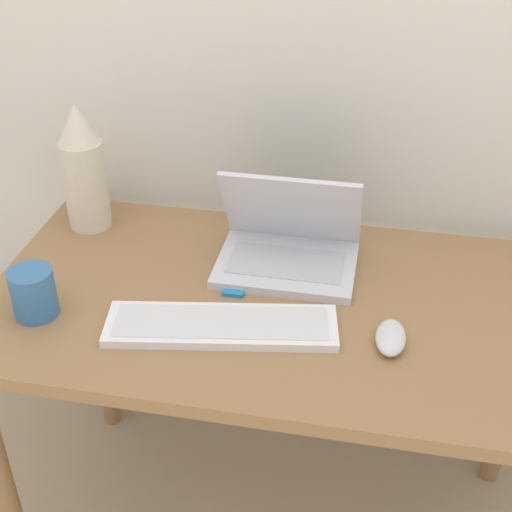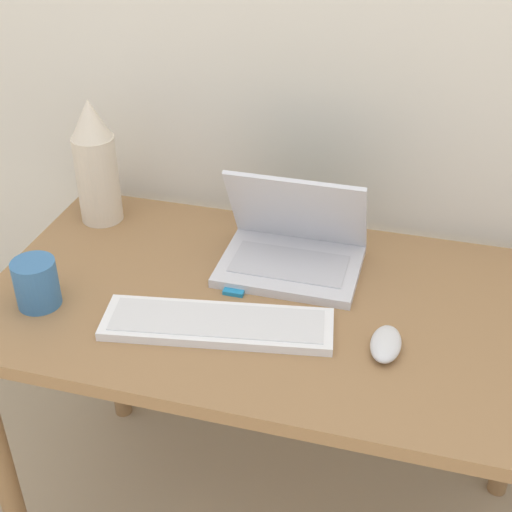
% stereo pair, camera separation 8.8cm
% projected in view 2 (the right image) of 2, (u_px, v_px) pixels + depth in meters
% --- Properties ---
extents(desk, '(1.21, 0.66, 0.73)m').
position_uv_depth(desk, '(281.00, 337.00, 1.50)').
color(desk, olive).
rests_on(desk, ground_plane).
extents(laptop, '(0.30, 0.23, 0.22)m').
position_uv_depth(laptop, '(293.00, 246.00, 1.53)').
color(laptop, silver).
rests_on(laptop, desk).
extents(keyboard, '(0.46, 0.20, 0.02)m').
position_uv_depth(keyboard, '(217.00, 324.00, 1.37)').
color(keyboard, white).
rests_on(keyboard, desk).
extents(mouse, '(0.06, 0.11, 0.03)m').
position_uv_depth(mouse, '(386.00, 344.00, 1.31)').
color(mouse, silver).
rests_on(mouse, desk).
extents(vase, '(0.10, 0.10, 0.30)m').
position_uv_depth(vase, '(96.00, 163.00, 1.65)').
color(vase, beige).
rests_on(vase, desk).
extents(mp3_player, '(0.04, 0.06, 0.01)m').
position_uv_depth(mp3_player, '(236.00, 287.00, 1.48)').
color(mp3_player, '#1E7FB7').
rests_on(mp3_player, desk).
extents(mug, '(0.09, 0.09, 0.10)m').
position_uv_depth(mug, '(36.00, 283.00, 1.41)').
color(mug, teal).
rests_on(mug, desk).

